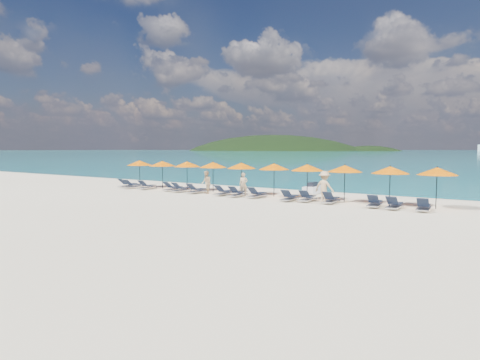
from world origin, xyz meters
The scene contains 32 objects.
ground centered at (0.00, 0.00, 0.00)m, with size 1400.00×1400.00×0.00m, color beige.
headland_main centered at (-300.00, 540.00, -38.00)m, with size 374.00×242.00×126.50m.
headland_small centered at (-150.00, 560.00, -35.00)m, with size 162.00×126.00×85.50m.
jetski centered at (2.73, 8.40, 0.32)m, with size 0.91×2.24×0.79m.
beachgoer_a centered at (-0.54, 4.23, 0.79)m, with size 0.58×0.38×1.59m, color tan.
beachgoer_b centered at (-3.44, 3.86, 0.83)m, with size 0.80×0.46×1.65m, color tan.
beachgoer_c centered at (5.28, 4.15, 0.95)m, with size 1.22×0.57×1.90m, color tan.
umbrella_0 centered at (-11.40, 4.90, 2.02)m, with size 2.10×2.10×2.28m.
umbrella_1 centered at (-8.82, 4.97, 2.02)m, with size 2.10×2.10×2.28m.
umbrella_2 centered at (-6.37, 5.16, 2.02)m, with size 2.10×2.10×2.28m.
umbrella_3 centered at (-3.81, 5.12, 2.02)m, with size 2.10×2.10×2.28m.
umbrella_4 centered at (-1.30, 5.14, 2.02)m, with size 2.10×2.10×2.28m.
umbrella_5 centered at (1.32, 5.13, 2.02)m, with size 2.10×2.10×2.28m.
umbrella_6 centered at (3.78, 5.02, 2.02)m, with size 2.10×2.10×2.28m.
umbrella_7 centered at (6.17, 5.11, 2.02)m, with size 2.10×2.10×2.28m.
umbrella_8 centered at (8.83, 4.94, 2.02)m, with size 2.10×2.10×2.28m.
umbrella_9 centered at (11.20, 5.05, 2.02)m, with size 2.10×2.10×2.28m.
lounger_0 centered at (-11.84, 3.97, 0.24)m, with size 0.67×1.72×0.66m.
lounger_1 centered at (-10.84, 3.67, 0.24)m, with size 0.64×1.71×0.66m.
lounger_2 centered at (-9.35, 3.78, 0.24)m, with size 0.77×1.75×0.66m.
lounger_3 centered at (-6.76, 3.94, 0.24)m, with size 0.72×1.73×0.66m.
lounger_4 centered at (-5.71, 3.75, 0.24)m, with size 0.70×1.73×0.66m.
lounger_5 centered at (-4.27, 3.71, 0.24)m, with size 0.65×1.71×0.66m.
lounger_6 centered at (-1.83, 3.77, 0.24)m, with size 0.71×1.73×0.66m.
lounger_7 centered at (-0.63, 3.67, 0.24)m, with size 0.66×1.71×0.66m.
lounger_8 centered at (0.74, 3.88, 0.24)m, with size 0.63×1.70×0.66m.
lounger_9 centered at (3.25, 3.62, 0.24)m, with size 0.71×1.73×0.66m.
lounger_10 centered at (4.29, 3.95, 0.24)m, with size 0.71×1.73×0.66m.
lounger_11 centered at (5.75, 3.99, 0.24)m, with size 0.70×1.73×0.66m.
lounger_12 centered at (8.32, 3.85, 0.24)m, with size 0.76×1.74×0.66m.
lounger_13 centered at (9.38, 3.71, 0.24)m, with size 0.65×1.71×0.66m.
lounger_14 centered at (10.80, 3.80, 0.24)m, with size 0.74×1.74×0.66m.
Camera 1 is at (14.24, -18.39, 3.21)m, focal length 30.00 mm.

